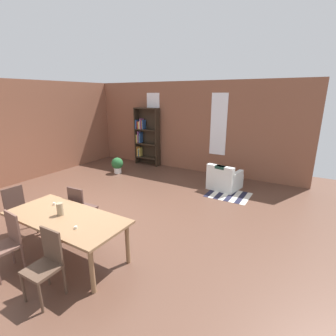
% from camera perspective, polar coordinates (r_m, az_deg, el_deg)
% --- Properties ---
extents(ground_plane, '(11.78, 11.78, 0.00)m').
position_cam_1_polar(ground_plane, '(5.99, -17.28, -10.75)').
color(ground_plane, brown).
extents(back_wall_brick, '(8.37, 0.12, 3.10)m').
position_cam_1_polar(back_wall_brick, '(9.11, 3.77, 9.39)').
color(back_wall_brick, brown).
rests_on(back_wall_brick, ground).
extents(window_pane_0, '(0.55, 0.02, 2.01)m').
position_cam_1_polar(window_pane_0, '(9.68, -3.34, 10.73)').
color(window_pane_0, white).
extents(window_pane_1, '(0.55, 0.02, 2.01)m').
position_cam_1_polar(window_pane_1, '(8.52, 11.43, 9.67)').
color(window_pane_1, white).
extents(dining_table, '(2.13, 0.95, 0.75)m').
position_cam_1_polar(dining_table, '(4.51, -22.22, -11.02)').
color(dining_table, '#896343').
rests_on(dining_table, ground).
extents(vase_on_table, '(0.11, 0.11, 0.21)m').
position_cam_1_polar(vase_on_table, '(4.52, -23.35, -8.57)').
color(vase_on_table, '#998466').
rests_on(vase_on_table, dining_table).
extents(tealight_candle_0, '(0.04, 0.04, 0.04)m').
position_cam_1_polar(tealight_candle_0, '(4.99, -24.47, -7.41)').
color(tealight_candle_0, silver).
rests_on(tealight_candle_0, dining_table).
extents(tealight_candle_1, '(0.04, 0.04, 0.04)m').
position_cam_1_polar(tealight_candle_1, '(4.05, -20.24, -12.57)').
color(tealight_candle_1, silver).
rests_on(tealight_candle_1, dining_table).
extents(dining_chair_near_left, '(0.43, 0.43, 0.95)m').
position_cam_1_polar(dining_chair_near_left, '(4.65, -32.73, -13.92)').
color(dining_chair_near_left, brown).
rests_on(dining_chair_near_left, ground).
extents(dining_chair_far_left, '(0.43, 0.43, 0.95)m').
position_cam_1_polar(dining_chair_far_left, '(5.31, -19.18, -8.42)').
color(dining_chair_far_left, '#4C342E').
rests_on(dining_chair_far_left, ground).
extents(dining_chair_near_right, '(0.41, 0.41, 0.95)m').
position_cam_1_polar(dining_chair_near_right, '(3.92, -25.95, -18.73)').
color(dining_chair_near_right, brown).
rests_on(dining_chair_near_right, ground).
extents(dining_chair_head_left, '(0.43, 0.43, 0.95)m').
position_cam_1_polar(dining_chair_head_left, '(5.72, -30.95, -8.12)').
color(dining_chair_head_left, '#453029').
rests_on(dining_chair_head_left, ground).
extents(bookshelf_tall, '(1.01, 0.29, 2.18)m').
position_cam_1_polar(bookshelf_tall, '(9.77, -5.13, 7.29)').
color(bookshelf_tall, '#2D2319').
rests_on(bookshelf_tall, ground).
extents(armchair_white, '(0.91, 0.91, 0.75)m').
position_cam_1_polar(armchair_white, '(7.48, 12.66, -2.56)').
color(armchair_white, silver).
rests_on(armchair_white, ground).
extents(potted_plant_by_shelf, '(0.40, 0.40, 0.55)m').
position_cam_1_polar(potted_plant_by_shelf, '(8.91, -11.46, 0.80)').
color(potted_plant_by_shelf, silver).
rests_on(potted_plant_by_shelf, ground).
extents(striped_rug, '(1.13, 0.91, 0.01)m').
position_cam_1_polar(striped_rug, '(7.13, 13.56, -5.94)').
color(striped_rug, '#1E1E33').
rests_on(striped_rug, ground).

